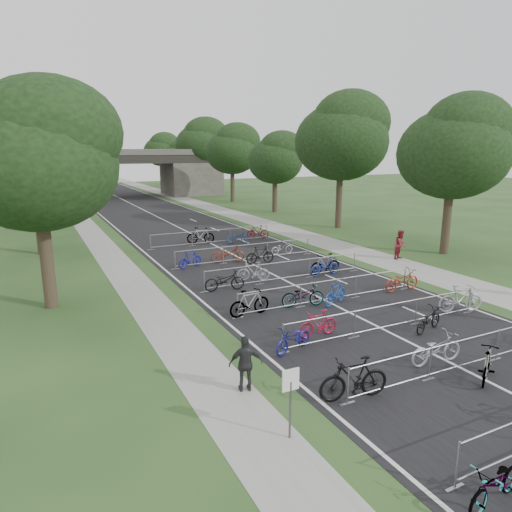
{
  "coord_description": "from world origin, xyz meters",
  "views": [
    {
      "loc": [
        -11.9,
        -5.44,
        6.84
      ],
      "look_at": [
        -0.91,
        16.73,
        1.1
      ],
      "focal_mm": 32.0,
      "sensor_mm": 36.0,
      "label": 1
    }
  ],
  "objects_px": {
    "bike_0": "(496,485)",
    "pedestrian_b": "(401,245)",
    "park_sign": "(290,391)",
    "pedestrian_c": "(246,364)",
    "overpass_bridge": "(117,173)"
  },
  "relations": [
    {
      "from": "overpass_bridge",
      "to": "park_sign",
      "type": "bearing_deg",
      "value": -96.26
    },
    {
      "from": "park_sign",
      "to": "bike_0",
      "type": "xyz_separation_m",
      "value": [
        2.51,
        -3.66,
        -0.8
      ]
    },
    {
      "from": "bike_0",
      "to": "pedestrian_b",
      "type": "distance_m",
      "value": 21.47
    },
    {
      "from": "overpass_bridge",
      "to": "bike_0",
      "type": "xyz_separation_m",
      "value": [
        -4.29,
        -65.66,
        -3.07
      ]
    },
    {
      "from": "overpass_bridge",
      "to": "park_sign",
      "type": "height_order",
      "value": "overpass_bridge"
    },
    {
      "from": "bike_0",
      "to": "pedestrian_b",
      "type": "relative_size",
      "value": 0.95
    },
    {
      "from": "overpass_bridge",
      "to": "bike_0",
      "type": "height_order",
      "value": "overpass_bridge"
    },
    {
      "from": "park_sign",
      "to": "pedestrian_b",
      "type": "height_order",
      "value": "pedestrian_b"
    },
    {
      "from": "overpass_bridge",
      "to": "pedestrian_c",
      "type": "height_order",
      "value": "overpass_bridge"
    },
    {
      "from": "bike_0",
      "to": "pedestrian_b",
      "type": "xyz_separation_m",
      "value": [
        13.42,
        16.75,
        0.47
      ]
    },
    {
      "from": "park_sign",
      "to": "pedestrian_c",
      "type": "distance_m",
      "value": 2.55
    },
    {
      "from": "overpass_bridge",
      "to": "pedestrian_c",
      "type": "distance_m",
      "value": 59.93
    },
    {
      "from": "bike_0",
      "to": "pedestrian_c",
      "type": "relative_size",
      "value": 1.06
    },
    {
      "from": "park_sign",
      "to": "bike_0",
      "type": "bearing_deg",
      "value": -55.55
    },
    {
      "from": "bike_0",
      "to": "pedestrian_c",
      "type": "bearing_deg",
      "value": -166.41
    }
  ]
}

